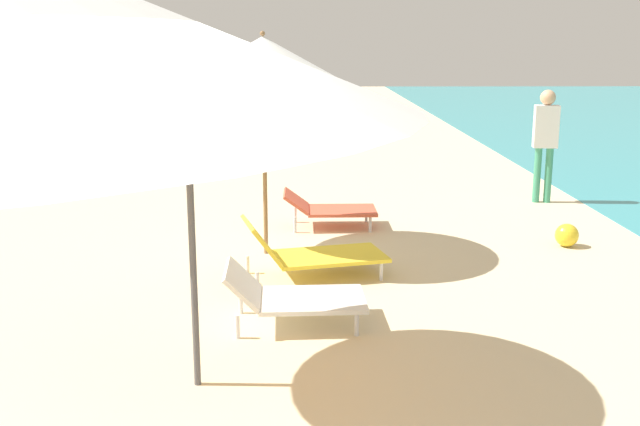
% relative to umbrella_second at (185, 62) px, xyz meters
% --- Properties ---
extents(umbrella_second, '(2.23, 2.23, 2.60)m').
position_rel_umbrella_second_xyz_m(umbrella_second, '(0.00, 0.00, 0.00)').
color(umbrella_second, '#4C4C51').
rests_on(umbrella_second, ground).
extents(lounger_second_shoreside, '(1.26, 0.74, 0.54)m').
position_rel_umbrella_second_xyz_m(lounger_second_shoreside, '(0.67, 1.18, -2.06)').
color(lounger_second_shoreside, white).
rests_on(lounger_second_shoreside, ground).
extents(umbrella_farthest, '(2.22, 2.22, 2.57)m').
position_rel_umbrella_second_xyz_m(umbrella_farthest, '(0.32, 3.46, -0.12)').
color(umbrella_farthest, olive).
rests_on(umbrella_farthest, ground).
extents(lounger_farthest_shoreside, '(1.25, 0.69, 0.50)m').
position_rel_umbrella_second_xyz_m(lounger_farthest_shoreside, '(1.09, 4.72, -2.06)').
color(lounger_farthest_shoreside, '#D8593F').
rests_on(lounger_farthest_shoreside, ground).
extents(lounger_farthest_inland, '(1.60, 1.03, 0.65)m').
position_rel_umbrella_second_xyz_m(lounger_farthest_inland, '(0.83, 2.53, -2.05)').
color(lounger_farthest_inland, yellow).
rests_on(lounger_farthest_inland, ground).
extents(person_walking_near, '(0.39, 0.27, 1.74)m').
position_rel_umbrella_second_xyz_m(person_walking_near, '(4.47, 6.27, -1.26)').
color(person_walking_near, '#3F9972').
rests_on(person_walking_near, ground).
extents(beach_ball, '(0.29, 0.29, 0.29)m').
position_rel_umbrella_second_xyz_m(beach_ball, '(3.99, 3.69, -2.18)').
color(beach_ball, yellow).
rests_on(beach_ball, ground).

